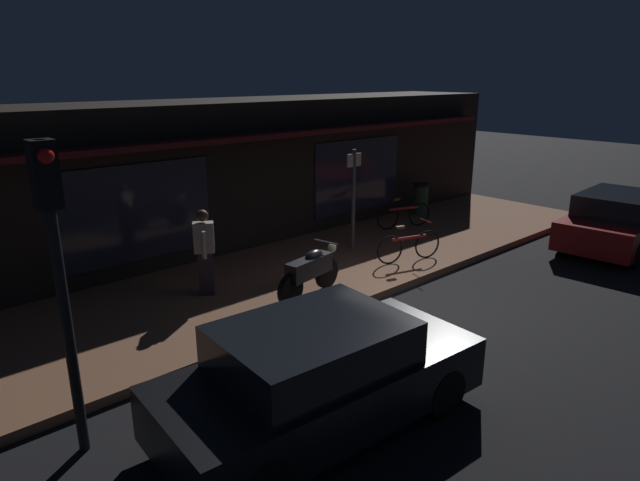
% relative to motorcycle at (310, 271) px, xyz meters
% --- Properties ---
extents(ground_plane, '(60.00, 60.00, 0.00)m').
position_rel_motorcycle_xyz_m(ground_plane, '(1.33, -1.80, -0.65)').
color(ground_plane, black).
extents(sidewalk_slab, '(18.00, 4.00, 0.15)m').
position_rel_motorcycle_xyz_m(sidewalk_slab, '(1.33, 1.20, -0.57)').
color(sidewalk_slab, brown).
rests_on(sidewalk_slab, ground_plane).
extents(storefront_building, '(18.00, 3.30, 3.60)m').
position_rel_motorcycle_xyz_m(storefront_building, '(1.33, 4.59, 1.16)').
color(storefront_building, black).
rests_on(storefront_building, ground_plane).
extents(motorcycle, '(1.69, 0.61, 0.97)m').
position_rel_motorcycle_xyz_m(motorcycle, '(0.00, 0.00, 0.00)').
color(motorcycle, black).
rests_on(motorcycle, sidewalk_slab).
extents(bicycle_parked, '(1.60, 0.59, 0.91)m').
position_rel_motorcycle_xyz_m(bicycle_parked, '(2.96, 0.03, -0.14)').
color(bicycle_parked, black).
rests_on(bicycle_parked, sidewalk_slab).
extents(bicycle_extra, '(1.58, 0.63, 0.91)m').
position_rel_motorcycle_xyz_m(bicycle_extra, '(5.07, 1.93, -0.14)').
color(bicycle_extra, black).
rests_on(bicycle_extra, sidewalk_slab).
extents(person_photographer, '(0.44, 0.57, 1.67)m').
position_rel_motorcycle_xyz_m(person_photographer, '(-1.44, 1.38, 0.38)').
color(person_photographer, '#28232D').
rests_on(person_photographer, sidewalk_slab).
extents(sign_post, '(0.44, 0.09, 2.40)m').
position_rel_motorcycle_xyz_m(sign_post, '(2.69, 1.54, 0.86)').
color(sign_post, '#47474C').
rests_on(sign_post, sidewalk_slab).
extents(trash_bin, '(0.48, 0.48, 0.93)m').
position_rel_motorcycle_xyz_m(trash_bin, '(6.66, 2.59, -0.03)').
color(trash_bin, '#2D4C33').
rests_on(trash_bin, sidewalk_slab).
extents(traffic_light_pole, '(0.24, 0.33, 3.60)m').
position_rel_motorcycle_xyz_m(traffic_light_pole, '(-4.80, -1.48, 1.83)').
color(traffic_light_pole, black).
rests_on(traffic_light_pole, ground_plane).
extents(parked_car_near, '(4.21, 2.03, 1.42)m').
position_rel_motorcycle_xyz_m(parked_car_near, '(-2.45, -2.99, 0.06)').
color(parked_car_near, black).
rests_on(parked_car_near, ground_plane).
extents(parked_car_far, '(4.22, 2.05, 1.42)m').
position_rel_motorcycle_xyz_m(parked_car_far, '(8.02, -2.51, 0.06)').
color(parked_car_far, black).
rests_on(parked_car_far, ground_plane).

